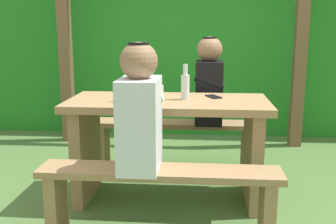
{
  "coord_description": "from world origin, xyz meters",
  "views": [
    {
      "loc": [
        0.24,
        -2.78,
        1.24
      ],
      "look_at": [
        0.0,
        0.0,
        0.65
      ],
      "focal_mm": 43.34,
      "sensor_mm": 36.0,
      "label": 1
    }
  ],
  "objects_px": {
    "bench_near": "(159,189)",
    "drinking_glass": "(158,91)",
    "person_white_shirt": "(140,112)",
    "bottle_left": "(185,85)",
    "bench_far": "(174,136)",
    "bottle_right": "(141,85)",
    "person_black_coat": "(209,84)",
    "picnic_table": "(168,132)",
    "bottle_center": "(129,88)",
    "cell_phone": "(213,97)"
  },
  "relations": [
    {
      "from": "bench_far",
      "to": "bottle_left",
      "type": "distance_m",
      "value": 0.78
    },
    {
      "from": "picnic_table",
      "to": "person_black_coat",
      "type": "relative_size",
      "value": 1.95
    },
    {
      "from": "picnic_table",
      "to": "bottle_right",
      "type": "relative_size",
      "value": 5.82
    },
    {
      "from": "bottle_left",
      "to": "bottle_center",
      "type": "xyz_separation_m",
      "value": [
        -0.37,
        -0.11,
        -0.01
      ]
    },
    {
      "from": "person_white_shirt",
      "to": "bottle_left",
      "type": "height_order",
      "value": "person_white_shirt"
    },
    {
      "from": "person_white_shirt",
      "to": "person_black_coat",
      "type": "distance_m",
      "value": 1.24
    },
    {
      "from": "bench_far",
      "to": "person_black_coat",
      "type": "height_order",
      "value": "person_black_coat"
    },
    {
      "from": "bottle_center",
      "to": "cell_phone",
      "type": "bearing_deg",
      "value": 20.61
    },
    {
      "from": "person_white_shirt",
      "to": "bench_near",
      "type": "bearing_deg",
      "value": -1.73
    },
    {
      "from": "cell_phone",
      "to": "person_white_shirt",
      "type": "bearing_deg",
      "value": -147.02
    },
    {
      "from": "picnic_table",
      "to": "bench_near",
      "type": "relative_size",
      "value": 1.0
    },
    {
      "from": "bottle_left",
      "to": "bottle_center",
      "type": "bearing_deg",
      "value": -163.39
    },
    {
      "from": "cell_phone",
      "to": "bottle_center",
      "type": "bearing_deg",
      "value": 174.97
    },
    {
      "from": "drinking_glass",
      "to": "bottle_right",
      "type": "xyz_separation_m",
      "value": [
        -0.11,
        -0.11,
        0.06
      ]
    },
    {
      "from": "bench_far",
      "to": "bottle_center",
      "type": "distance_m",
      "value": 0.89
    },
    {
      "from": "bench_far",
      "to": "bottle_left",
      "type": "bearing_deg",
      "value": -78.25
    },
    {
      "from": "picnic_table",
      "to": "drinking_glass",
      "type": "xyz_separation_m",
      "value": [
        -0.08,
        0.13,
        0.28
      ]
    },
    {
      "from": "bench_near",
      "to": "bottle_left",
      "type": "xyz_separation_m",
      "value": [
        0.12,
        0.6,
        0.52
      ]
    },
    {
      "from": "bench_far",
      "to": "drinking_glass",
      "type": "xyz_separation_m",
      "value": [
        -0.08,
        -0.46,
        0.46
      ]
    },
    {
      "from": "picnic_table",
      "to": "bench_far",
      "type": "height_order",
      "value": "picnic_table"
    },
    {
      "from": "bench_far",
      "to": "person_white_shirt",
      "type": "xyz_separation_m",
      "value": [
        -0.11,
        -1.17,
        0.46
      ]
    },
    {
      "from": "drinking_glass",
      "to": "bottle_center",
      "type": "bearing_deg",
      "value": -127.32
    },
    {
      "from": "bench_far",
      "to": "person_black_coat",
      "type": "bearing_deg",
      "value": -0.65
    },
    {
      "from": "picnic_table",
      "to": "person_black_coat",
      "type": "distance_m",
      "value": 0.71
    },
    {
      "from": "bottle_left",
      "to": "cell_phone",
      "type": "height_order",
      "value": "bottle_left"
    },
    {
      "from": "picnic_table",
      "to": "person_white_shirt",
      "type": "distance_m",
      "value": 0.65
    },
    {
      "from": "bottle_center",
      "to": "bench_near",
      "type": "bearing_deg",
      "value": -62.55
    },
    {
      "from": "person_white_shirt",
      "to": "cell_phone",
      "type": "height_order",
      "value": "person_white_shirt"
    },
    {
      "from": "bottle_center",
      "to": "cell_phone",
      "type": "height_order",
      "value": "bottle_center"
    },
    {
      "from": "drinking_glass",
      "to": "bottle_center",
      "type": "relative_size",
      "value": 0.35
    },
    {
      "from": "person_white_shirt",
      "to": "bottle_left",
      "type": "xyz_separation_m",
      "value": [
        0.23,
        0.6,
        0.07
      ]
    },
    {
      "from": "person_black_coat",
      "to": "drinking_glass",
      "type": "relative_size",
      "value": 8.77
    },
    {
      "from": "bench_far",
      "to": "bottle_left",
      "type": "xyz_separation_m",
      "value": [
        0.12,
        -0.57,
        0.52
      ]
    },
    {
      "from": "bottle_right",
      "to": "cell_phone",
      "type": "distance_m",
      "value": 0.53
    },
    {
      "from": "bottle_center",
      "to": "picnic_table",
      "type": "bearing_deg",
      "value": 20.89
    },
    {
      "from": "bench_near",
      "to": "bottle_center",
      "type": "relative_size",
      "value": 5.93
    },
    {
      "from": "drinking_glass",
      "to": "person_black_coat",
      "type": "bearing_deg",
      "value": 50.52
    },
    {
      "from": "drinking_glass",
      "to": "bottle_left",
      "type": "bearing_deg",
      "value": -29.35
    },
    {
      "from": "person_white_shirt",
      "to": "drinking_glass",
      "type": "relative_size",
      "value": 8.77
    },
    {
      "from": "bench_far",
      "to": "bottle_right",
      "type": "distance_m",
      "value": 0.8
    },
    {
      "from": "bottle_left",
      "to": "bottle_right",
      "type": "distance_m",
      "value": 0.31
    },
    {
      "from": "bottle_center",
      "to": "drinking_glass",
      "type": "bearing_deg",
      "value": 52.68
    },
    {
      "from": "bench_near",
      "to": "drinking_glass",
      "type": "bearing_deg",
      "value": 96.61
    },
    {
      "from": "person_black_coat",
      "to": "bottle_left",
      "type": "xyz_separation_m",
      "value": [
        -0.17,
        -0.57,
        0.07
      ]
    },
    {
      "from": "drinking_glass",
      "to": "bottle_left",
      "type": "relative_size",
      "value": 0.33
    },
    {
      "from": "person_black_coat",
      "to": "bottle_center",
      "type": "relative_size",
      "value": 3.05
    },
    {
      "from": "person_white_shirt",
      "to": "person_black_coat",
      "type": "bearing_deg",
      "value": 71.0
    },
    {
      "from": "person_white_shirt",
      "to": "drinking_glass",
      "type": "height_order",
      "value": "person_white_shirt"
    },
    {
      "from": "bench_near",
      "to": "cell_phone",
      "type": "bearing_deg",
      "value": 65.69
    },
    {
      "from": "person_white_shirt",
      "to": "bench_far",
      "type": "bearing_deg",
      "value": 84.66
    }
  ]
}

